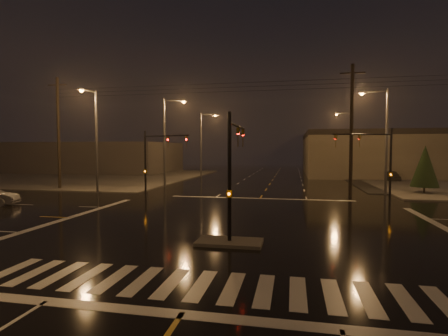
# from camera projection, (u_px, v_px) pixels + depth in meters

# --- Properties ---
(ground) EXTENTS (140.00, 140.00, 0.00)m
(ground) POSITION_uv_depth(u_px,v_px,m) (242.00, 225.00, 19.87)
(ground) COLOR black
(ground) RESTS_ON ground
(sidewalk_nw) EXTENTS (36.00, 36.00, 0.12)m
(sidewalk_nw) POSITION_uv_depth(u_px,v_px,m) (81.00, 176.00, 55.08)
(sidewalk_nw) COLOR #423F3B
(sidewalk_nw) RESTS_ON ground
(median_island) EXTENTS (3.00, 1.60, 0.15)m
(median_island) POSITION_uv_depth(u_px,v_px,m) (229.00, 242.00, 15.95)
(median_island) COLOR #423F3B
(median_island) RESTS_ON ground
(crosswalk) EXTENTS (15.00, 2.60, 0.01)m
(crosswalk) POSITION_uv_depth(u_px,v_px,m) (201.00, 285.00, 11.05)
(crosswalk) COLOR beige
(crosswalk) RESTS_ON ground
(stop_bar_near) EXTENTS (16.00, 0.50, 0.01)m
(stop_bar_near) POSITION_uv_depth(u_px,v_px,m) (181.00, 314.00, 9.09)
(stop_bar_near) COLOR beige
(stop_bar_near) RESTS_ON ground
(stop_bar_far) EXTENTS (16.00, 0.50, 0.01)m
(stop_bar_far) POSITION_uv_depth(u_px,v_px,m) (260.00, 198.00, 30.64)
(stop_bar_far) COLOR beige
(stop_bar_far) RESTS_ON ground
(commercial_block) EXTENTS (30.00, 18.00, 5.60)m
(commercial_block) POSITION_uv_depth(u_px,v_px,m) (95.00, 157.00, 67.66)
(commercial_block) COLOR #443D3B
(commercial_block) RESTS_ON ground
(signal_mast_median) EXTENTS (0.25, 4.59, 6.00)m
(signal_mast_median) POSITION_uv_depth(u_px,v_px,m) (233.00, 161.00, 16.66)
(signal_mast_median) COLOR black
(signal_mast_median) RESTS_ON ground
(signal_mast_ne) EXTENTS (4.84, 1.86, 6.00)m
(signal_mast_ne) POSITION_uv_depth(u_px,v_px,m) (379.00, 156.00, 27.75)
(signal_mast_ne) COLOR black
(signal_mast_ne) RESTS_ON ground
(signal_mast_nw) EXTENTS (4.84, 1.86, 6.00)m
(signal_mast_nw) POSITION_uv_depth(u_px,v_px,m) (154.00, 155.00, 31.44)
(signal_mast_nw) COLOR black
(signal_mast_nw) RESTS_ON ground
(streetlight_1) EXTENTS (2.77, 0.32, 10.00)m
(streetlight_1) POSITION_uv_depth(u_px,v_px,m) (167.00, 136.00, 39.37)
(streetlight_1) COLOR #38383A
(streetlight_1) RESTS_ON ground
(streetlight_2) EXTENTS (2.77, 0.32, 10.00)m
(streetlight_2) POSITION_uv_depth(u_px,v_px,m) (203.00, 140.00, 55.04)
(streetlight_2) COLOR #38383A
(streetlight_2) RESTS_ON ground
(streetlight_3) EXTENTS (2.77, 0.32, 10.00)m
(streetlight_3) POSITION_uv_depth(u_px,v_px,m) (383.00, 134.00, 33.06)
(streetlight_3) COLOR #38383A
(streetlight_3) RESTS_ON ground
(streetlight_4) EXTENTS (2.77, 0.32, 10.00)m
(streetlight_4) POSITION_uv_depth(u_px,v_px,m) (350.00, 140.00, 52.65)
(streetlight_4) COLOR #38383A
(streetlight_4) RESTS_ON ground
(streetlight_5) EXTENTS (0.32, 2.77, 10.00)m
(streetlight_5) POSITION_uv_depth(u_px,v_px,m) (95.00, 134.00, 33.62)
(streetlight_5) COLOR #38383A
(streetlight_5) RESTS_ON ground
(utility_pole_0) EXTENTS (2.20, 0.32, 12.00)m
(utility_pole_0) POSITION_uv_depth(u_px,v_px,m) (58.00, 133.00, 37.53)
(utility_pole_0) COLOR black
(utility_pole_0) RESTS_ON ground
(utility_pole_1) EXTENTS (2.20, 0.32, 12.00)m
(utility_pole_1) POSITION_uv_depth(u_px,v_px,m) (351.00, 129.00, 31.71)
(utility_pole_1) COLOR black
(utility_pole_1) RESTS_ON ground
(conifer_0) EXTENTS (2.56, 2.56, 4.70)m
(conifer_0) POSITION_uv_depth(u_px,v_px,m) (425.00, 166.00, 33.66)
(conifer_0) COLOR black
(conifer_0) RESTS_ON ground
(car_parked) EXTENTS (1.85, 4.33, 1.46)m
(car_parked) POSITION_uv_depth(u_px,v_px,m) (392.00, 176.00, 47.74)
(car_parked) COLOR black
(car_parked) RESTS_ON ground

